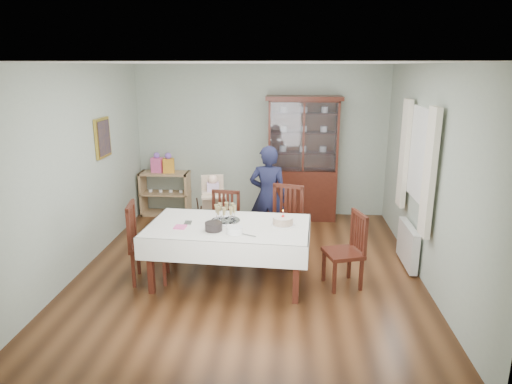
# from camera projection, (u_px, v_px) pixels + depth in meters

# --- Properties ---
(floor) EXTENTS (5.00, 5.00, 0.00)m
(floor) POSITION_uv_depth(u_px,v_px,m) (249.00, 269.00, 6.19)
(floor) COLOR #593319
(floor) RESTS_ON ground
(room_shell) EXTENTS (5.00, 5.00, 5.00)m
(room_shell) POSITION_uv_depth(u_px,v_px,m) (252.00, 139.00, 6.25)
(room_shell) COLOR #9EAA99
(room_shell) RESTS_ON floor
(dining_table) EXTENTS (2.07, 1.27, 0.76)m
(dining_table) POSITION_uv_depth(u_px,v_px,m) (229.00, 253.00, 5.76)
(dining_table) COLOR #401A10
(dining_table) RESTS_ON floor
(china_cabinet) EXTENTS (1.30, 0.48, 2.18)m
(china_cabinet) POSITION_uv_depth(u_px,v_px,m) (303.00, 157.00, 8.01)
(china_cabinet) COLOR #401A10
(china_cabinet) RESTS_ON floor
(sideboard) EXTENTS (0.90, 0.38, 0.80)m
(sideboard) POSITION_uv_depth(u_px,v_px,m) (165.00, 193.00, 8.40)
(sideboard) COLOR tan
(sideboard) RESTS_ON floor
(picture_frame) EXTENTS (0.04, 0.48, 0.58)m
(picture_frame) POSITION_uv_depth(u_px,v_px,m) (103.00, 138.00, 6.68)
(picture_frame) COLOR gold
(picture_frame) RESTS_ON room_shell
(window) EXTENTS (0.04, 1.02, 1.22)m
(window) POSITION_uv_depth(u_px,v_px,m) (421.00, 155.00, 5.91)
(window) COLOR white
(window) RESTS_ON room_shell
(curtain_left) EXTENTS (0.07, 0.30, 1.55)m
(curtain_left) POSITION_uv_depth(u_px,v_px,m) (429.00, 173.00, 5.34)
(curtain_left) COLOR silver
(curtain_left) RESTS_ON room_shell
(curtain_right) EXTENTS (0.07, 0.30, 1.55)m
(curtain_right) POSITION_uv_depth(u_px,v_px,m) (404.00, 154.00, 6.53)
(curtain_right) COLOR silver
(curtain_right) RESTS_ON room_shell
(radiator) EXTENTS (0.10, 0.80, 0.55)m
(radiator) POSITION_uv_depth(u_px,v_px,m) (408.00, 245.00, 6.25)
(radiator) COLOR white
(radiator) RESTS_ON floor
(chair_far_left) EXTENTS (0.48, 0.48, 0.95)m
(chair_far_left) POSITION_uv_depth(u_px,v_px,m) (223.00, 239.00, 6.51)
(chair_far_left) COLOR #401A10
(chair_far_left) RESTS_ON floor
(chair_far_right) EXTENTS (0.59, 0.59, 1.05)m
(chair_far_right) POSITION_uv_depth(u_px,v_px,m) (283.00, 238.00, 6.46)
(chair_far_right) COLOR #401A10
(chair_far_right) RESTS_ON floor
(chair_end_left) EXTENTS (0.53, 0.53, 1.03)m
(chair_end_left) POSITION_uv_depth(u_px,v_px,m) (149.00, 258.00, 5.82)
(chair_end_left) COLOR #401A10
(chair_end_left) RESTS_ON floor
(chair_end_right) EXTENTS (0.53, 0.53, 0.95)m
(chair_end_right) POSITION_uv_depth(u_px,v_px,m) (344.00, 265.00, 5.67)
(chair_end_right) COLOR #401A10
(chair_end_right) RESTS_ON floor
(woman) EXTENTS (0.59, 0.41, 1.55)m
(woman) POSITION_uv_depth(u_px,v_px,m) (268.00, 196.00, 6.85)
(woman) COLOR black
(woman) RESTS_ON floor
(high_chair) EXTENTS (0.55, 0.55, 1.05)m
(high_chair) POSITION_uv_depth(u_px,v_px,m) (214.00, 214.00, 7.18)
(high_chair) COLOR black
(high_chair) RESTS_ON floor
(champagne_tray) EXTENTS (0.37, 0.37, 0.22)m
(champagne_tray) POSITION_uv_depth(u_px,v_px,m) (225.00, 216.00, 5.76)
(champagne_tray) COLOR silver
(champagne_tray) RESTS_ON dining_table
(birthday_cake) EXTENTS (0.29, 0.29, 0.20)m
(birthday_cake) POSITION_uv_depth(u_px,v_px,m) (283.00, 221.00, 5.63)
(birthday_cake) COLOR white
(birthday_cake) RESTS_ON dining_table
(plate_stack_dark) EXTENTS (0.28, 0.28, 0.10)m
(plate_stack_dark) POSITION_uv_depth(u_px,v_px,m) (214.00, 226.00, 5.46)
(plate_stack_dark) COLOR black
(plate_stack_dark) RESTS_ON dining_table
(plate_stack_white) EXTENTS (0.22, 0.22, 0.08)m
(plate_stack_white) POSITION_uv_depth(u_px,v_px,m) (235.00, 230.00, 5.36)
(plate_stack_white) COLOR white
(plate_stack_white) RESTS_ON dining_table
(napkin_stack) EXTENTS (0.14, 0.14, 0.02)m
(napkin_stack) POSITION_uv_depth(u_px,v_px,m) (180.00, 227.00, 5.56)
(napkin_stack) COLOR #E65595
(napkin_stack) RESTS_ON dining_table
(cutlery) EXTENTS (0.12, 0.17, 0.01)m
(cutlery) POSITION_uv_depth(u_px,v_px,m) (185.00, 223.00, 5.73)
(cutlery) COLOR silver
(cutlery) RESTS_ON dining_table
(cake_knife) EXTENTS (0.26, 0.14, 0.01)m
(cake_knife) POSITION_uv_depth(u_px,v_px,m) (245.00, 235.00, 5.32)
(cake_knife) COLOR silver
(cake_knife) RESTS_ON dining_table
(gift_bag_pink) EXTENTS (0.22, 0.17, 0.37)m
(gift_bag_pink) POSITION_uv_depth(u_px,v_px,m) (157.00, 164.00, 8.24)
(gift_bag_pink) COLOR #E65595
(gift_bag_pink) RESTS_ON sideboard
(gift_bag_orange) EXTENTS (0.22, 0.17, 0.36)m
(gift_bag_orange) POSITION_uv_depth(u_px,v_px,m) (169.00, 164.00, 8.22)
(gift_bag_orange) COLOR orange
(gift_bag_orange) RESTS_ON sideboard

